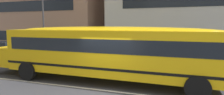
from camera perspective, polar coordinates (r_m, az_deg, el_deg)
ground_plane at (r=9.18m, az=-2.42°, el=-12.88°), size 400.00×400.00×0.00m
sidewalk_far at (r=15.77m, az=6.75°, el=-4.54°), size 120.00×3.00×0.01m
lane_centreline at (r=9.18m, az=-2.42°, el=-12.86°), size 110.00×0.16×0.01m
school_bus at (r=10.30m, az=-2.45°, el=-0.46°), size 13.53×3.34×3.02m
parked_car_green_by_entrance at (r=19.26m, az=-29.89°, el=-0.83°), size 3.92×1.92×1.64m
street_lamp at (r=18.45m, az=-20.20°, el=10.17°), size 0.44×0.44×6.80m
apartment_block_far_left at (r=29.19m, az=-19.38°, el=13.40°), size 19.12×12.82×13.30m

